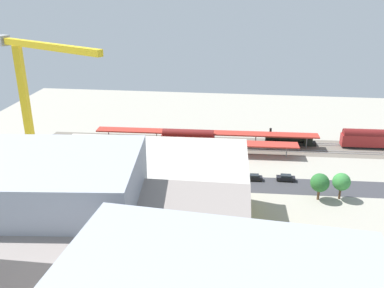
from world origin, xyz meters
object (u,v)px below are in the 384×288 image
Objects in this scene: parked_car_0 at (286,178)px; street_tree_0 at (341,182)px; box_truck_2 at (115,176)px; traffic_light at (187,174)px; tower_crane at (34,117)px; platform_canopy_near at (185,142)px; parked_car_2 at (221,175)px; freight_coach_far at (188,138)px; street_tree_4 at (175,168)px; street_tree_1 at (320,183)px; box_truck_1 at (98,173)px; street_tree_3 at (98,169)px; parked_car_3 at (188,174)px; parked_car_1 at (254,178)px; street_tree_2 at (77,168)px; passenger_coach at (371,138)px; locomotive at (291,139)px; platform_canopy_far at (206,133)px; construction_building at (150,189)px; box_truck_0 at (182,180)px.

parked_car_0 is 0.73× the size of street_tree_0.
traffic_light is at bearing 172.87° from box_truck_2.
traffic_light is at bearing -150.65° from tower_crane.
platform_canopy_near reaches higher than parked_car_2.
street_tree_4 reaches higher than freight_coach_far.
street_tree_1 is at bearing -165.97° from tower_crane.
platform_canopy_near is at bearing -135.87° from box_truck_1.
street_tree_3 reaches higher than parked_car_2.
box_truck_1 is at bearing 10.74° from parked_car_3.
parked_car_1 is at bearing 4.86° from parked_car_0.
street_tree_4 reaches higher than street_tree_2.
street_tree_4 reaches higher than passenger_coach.
freight_coach_far is at bearing -82.54° from parked_car_3.
locomotive reaches higher than box_truck_2.
street_tree_3 is at bearing 53.20° from platform_canopy_far.
platform_canopy_near is at bearing 88.03° from freight_coach_far.
street_tree_3 is at bearing 1.01° from street_tree_0.
parked_car_1 is (-20.33, 15.81, -3.06)m from platform_canopy_near.
platform_canopy_near is 50.66m from tower_crane.
tower_crane reaches higher than parked_car_3.
tower_crane is at bearing 27.40° from parked_car_1.
traffic_light is at bearing -114.52° from construction_building.
box_truck_1 reaches higher than parked_car_3.
platform_canopy_near is 8.04× the size of box_truck_2.
construction_building is (2.72, 42.45, 4.18)m from freight_coach_far.
parked_car_0 is 25.60m from parked_car_3.
box_truck_2 is at bearing 24.06° from passenger_coach.
parked_car_2 is (20.76, 26.93, -1.13)m from locomotive.
street_tree_2 is (53.37, 7.73, 3.58)m from parked_car_0.
freight_coach_far is 0.41× the size of construction_building.
street_tree_0 reaches higher than traffic_light.
parked_car_2 reaches higher than parked_car_1.
box_truck_2 reaches higher than parked_car_1.
construction_building reaches higher than parked_car_0.
freight_coach_far is 34.84m from parked_car_0.
box_truck_0 is 1.00× the size of street_tree_4.
passenger_coach is at bearing -157.24° from street_tree_2.
box_truck_0 is (-27.10, -18.19, -21.43)m from tower_crane.
parked_car_1 is 8.81m from parked_car_2.
freight_coach_far reaches higher than platform_canopy_far.
platform_canopy_near is 4.05× the size of freight_coach_far.
passenger_coach is 4.21× the size of parked_car_3.
box_truck_2 is at bearing 7.49° from parked_car_0.
platform_canopy_near is 7.85× the size of street_tree_4.
tower_crane is 70.06m from street_tree_0.
freight_coach_far is 55.03m from tower_crane.
street_tree_0 is (-40.35, 23.33, 0.68)m from platform_canopy_near.
street_tree_3 reaches higher than street_tree_1.
parked_car_2 is (-11.52, 15.49, -3.06)m from platform_canopy_near.
street_tree_1 is at bearing 132.71° from platform_canopy_far.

